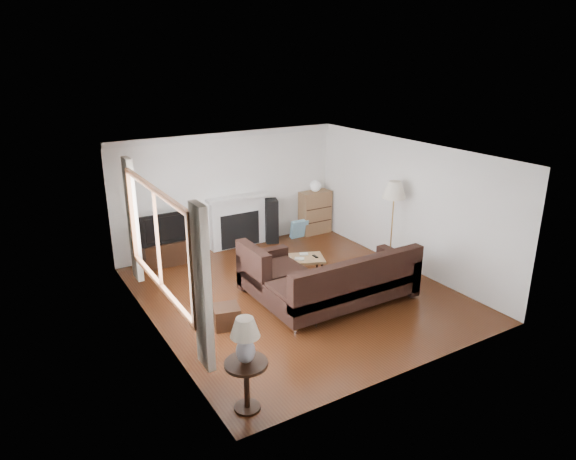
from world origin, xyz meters
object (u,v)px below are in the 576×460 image
tv_stand (167,253)px  floor_lamp (392,226)px  bookshelf (315,212)px  coffee_table (297,267)px  side_table (247,386)px  sectional_sofa (344,281)px

tv_stand → floor_lamp: bearing=-33.6°
bookshelf → coffee_table: bookshelf is taller
coffee_table → floor_lamp: size_ratio=0.56×
bookshelf → floor_lamp: floor_lamp is taller
tv_stand → side_table: 4.87m
tv_stand → side_table: size_ratio=1.48×
tv_stand → bookshelf: bookshelf is taller
sectional_sofa → floor_lamp: 1.97m
coffee_table → floor_lamp: (1.79, -0.57, 0.68)m
tv_stand → bookshelf: (3.60, 0.03, 0.26)m
sectional_sofa → coffee_table: sectional_sofa is taller
bookshelf → coffee_table: (-1.69, -1.92, -0.31)m
side_table → tv_stand: bearing=82.6°
bookshelf → sectional_sofa: bearing=-116.4°
bookshelf → side_table: size_ratio=1.55×
bookshelf → sectional_sofa: (-1.64, -3.31, -0.05)m
bookshelf → side_table: bearing=-131.1°
side_table → coffee_table: bearing=49.1°
tv_stand → side_table: side_table is taller
coffee_table → side_table: bearing=-109.5°
sectional_sofa → side_table: 3.02m
coffee_table → side_table: side_table is taller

